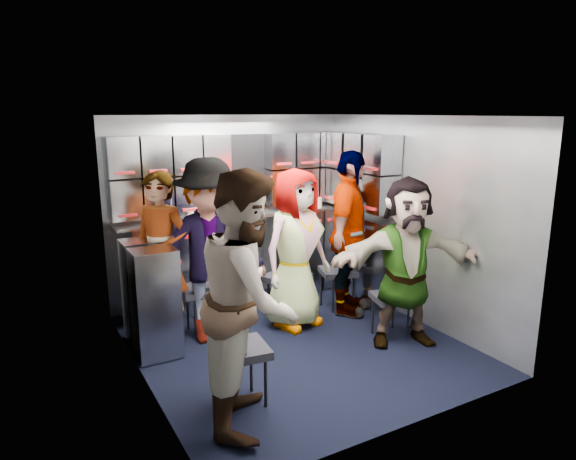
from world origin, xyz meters
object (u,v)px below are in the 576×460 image
attendant_arc_b (210,251)px  attendant_arc_c (296,249)px  jump_seat_near_left (240,353)px  jump_seat_mid_right (338,273)px  attendant_standing (161,257)px  attendant_arc_a (249,299)px  jump_seat_center (287,280)px  attendant_arc_e (406,262)px  attendant_arc_d (349,234)px  jump_seat_near_right (391,300)px  jump_seat_mid_left (205,293)px

attendant_arc_b → attendant_arc_c: bearing=-8.0°
jump_seat_near_left → jump_seat_mid_right: (1.75, 1.27, -0.02)m
attendant_standing → attendant_arc_b: bearing=18.0°
attendant_standing → attendant_arc_a: 1.63m
jump_seat_center → attendant_arc_e: bearing=-56.8°
attendant_standing → attendant_arc_a: size_ratio=0.90×
attendant_arc_d → jump_seat_center: bearing=121.9°
attendant_arc_a → attendant_arc_c: 1.67m
jump_seat_near_left → attendant_standing: (-0.16, 1.44, 0.39)m
jump_seat_near_left → attendant_arc_a: attendant_arc_a is taller
jump_seat_near_left → attendant_arc_e: (1.77, 0.23, 0.38)m
attendant_standing → attendant_arc_e: 2.28m
jump_seat_mid_right → attendant_arc_e: (0.03, -1.04, 0.40)m
jump_seat_near_left → jump_seat_near_right: 1.82m
attendant_arc_c → jump_seat_center: bearing=76.1°
jump_seat_center → attendant_arc_d: attendant_arc_d is taller
attendant_arc_b → attendant_arc_d: attendant_arc_d is taller
attendant_arc_b → attendant_arc_e: attendant_arc_b is taller
jump_seat_mid_right → attendant_arc_a: bearing=-140.3°
jump_seat_center → attendant_arc_c: size_ratio=0.33×
jump_seat_mid_left → attendant_arc_a: (-0.23, -1.55, 0.49)m
jump_seat_near_left → jump_seat_mid_left: 1.39m
jump_seat_near_right → jump_seat_center: bearing=128.4°
jump_seat_mid_left → attendant_arc_b: bearing=-90.0°
attendant_arc_c → attendant_arc_e: attendant_arc_c is taller
jump_seat_mid_right → attendant_arc_c: (-0.65, -0.19, 0.41)m
jump_seat_center → attendant_arc_d: size_ratio=0.30×
jump_seat_mid_left → jump_seat_near_right: jump_seat_mid_left is taller
jump_seat_mid_left → attendant_arc_e: 1.96m
jump_seat_mid_left → attendant_arc_d: 1.61m
attendant_arc_c → jump_seat_near_left: bearing=-149.2°
jump_seat_mid_right → jump_seat_near_right: jump_seat_mid_right is taller
attendant_arc_b → attendant_arc_e: bearing=-32.8°
jump_seat_near_right → attendant_arc_b: attendant_arc_b is taller
attendant_arc_e → jump_seat_center: bearing=145.4°
attendant_standing → jump_seat_near_right: bearing=22.1°
jump_seat_center → attendant_arc_e: size_ratio=0.33×
jump_seat_mid_right → attendant_standing: size_ratio=0.29×
jump_seat_mid_left → attendant_arc_d: size_ratio=0.27×
attendant_arc_c → jump_seat_mid_left: bearing=147.5°
attendant_arc_a → jump_seat_center: bearing=-6.5°
jump_seat_mid_right → attendant_arc_b: bearing=-177.0°
jump_seat_center → attendant_arc_a: 1.87m
attendant_standing → attendant_arc_e: size_ratio=1.02×
jump_seat_near_left → jump_seat_center: bearing=49.0°
jump_seat_center → attendant_standing: attendant_standing is taller
jump_seat_center → jump_seat_mid_right: 0.65m
attendant_arc_a → attendant_arc_d: (1.75, 1.27, -0.01)m
jump_seat_near_left → attendant_arc_b: size_ratio=0.27×
jump_seat_mid_left → attendant_arc_b: attendant_arc_b is taller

